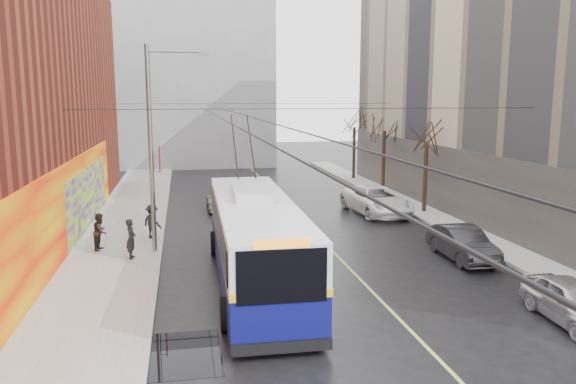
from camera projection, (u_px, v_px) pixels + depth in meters
name	position (u px, v px, depth m)	size (l,w,h in m)	color
ground	(364.00, 337.00, 16.14)	(140.00, 140.00, 0.00)	black
sidewalk_left	(120.00, 243.00, 26.29)	(4.00, 60.00, 0.15)	gray
sidewalk_right	(456.00, 227.00, 29.40)	(2.00, 60.00, 0.15)	gray
lane_line	(308.00, 226.00, 29.97)	(0.12, 50.00, 0.01)	#BFB74C
building_far	(170.00, 75.00, 57.11)	(20.50, 12.10, 18.00)	gray
streetlight_pole	(154.00, 144.00, 23.89)	(2.65, 0.60, 9.00)	slate
catenary_wires	(229.00, 108.00, 28.93)	(18.00, 60.00, 0.22)	black
tree_near	(427.00, 129.00, 32.45)	(3.20, 3.20, 6.40)	black
tree_mid	(385.00, 120.00, 39.18)	(3.20, 3.20, 6.68)	black
tree_far	(355.00, 118.00, 45.98)	(3.20, 3.20, 6.57)	black
puddle	(182.00, 354.00, 15.10)	(2.07, 2.91, 0.01)	black
pigeons_flying	(255.00, 85.00, 24.75)	(2.85, 4.95, 0.48)	slate
trolleybus	(255.00, 239.00, 20.56)	(3.17, 12.80, 6.03)	#0B0C53
parked_car_a	(573.00, 302.00, 17.08)	(1.60, 3.97, 1.35)	#B7B6BC
parked_car_b	(463.00, 243.00, 23.76)	(1.49, 4.27, 1.41)	#242426
parked_car_c	(376.00, 200.00, 33.09)	(2.67, 5.79, 1.61)	white
following_car	(220.00, 198.00, 34.50)	(1.62, 4.04, 1.38)	silver
pedestrian_a	(131.00, 239.00, 23.39)	(0.61, 0.40, 1.68)	black
pedestrian_b	(100.00, 232.00, 24.71)	(0.80, 0.63, 1.65)	black
pedestrian_c	(152.00, 222.00, 26.70)	(1.06, 0.61, 1.64)	black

